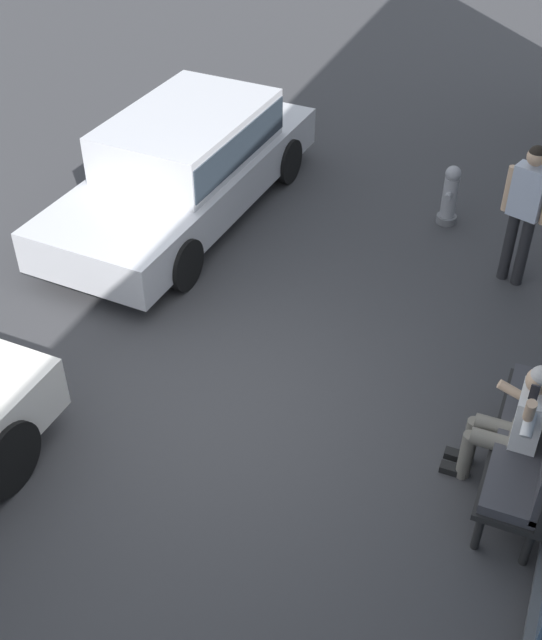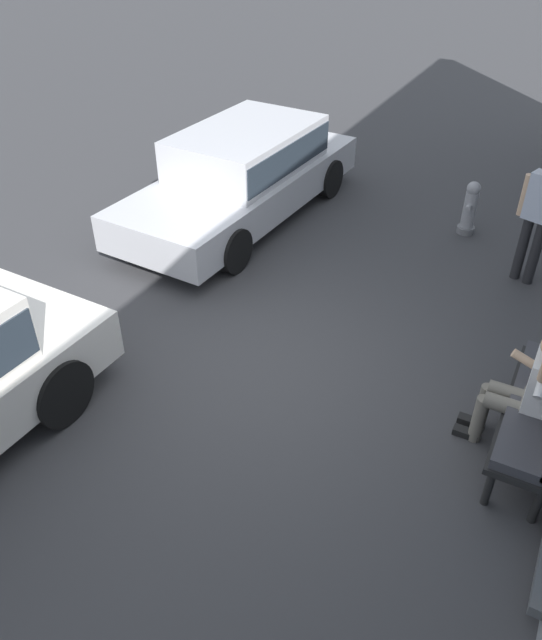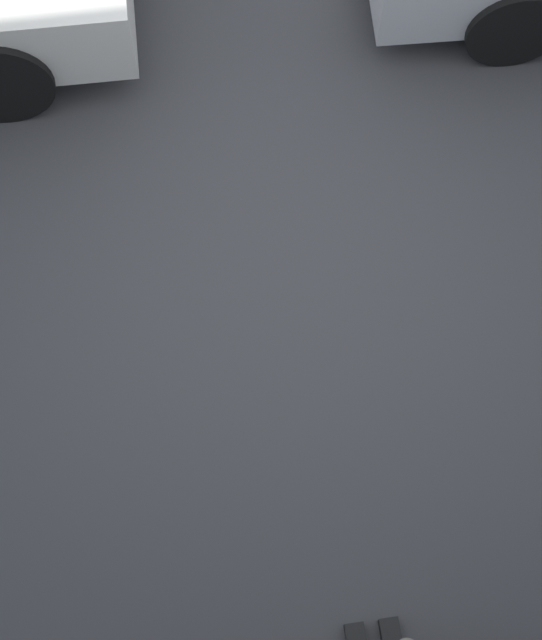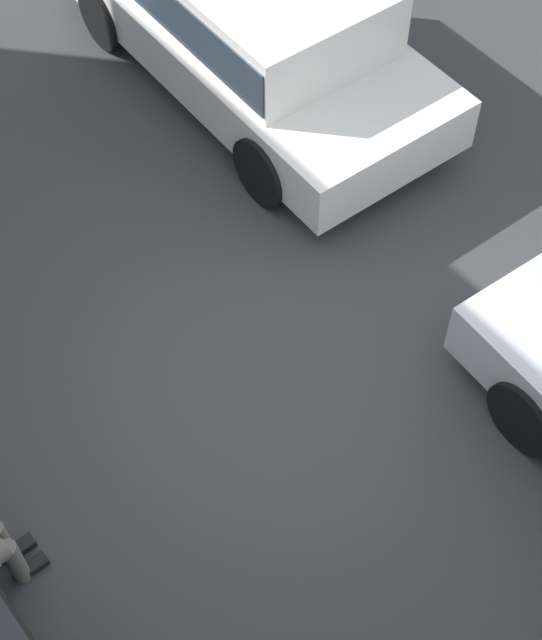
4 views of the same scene
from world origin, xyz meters
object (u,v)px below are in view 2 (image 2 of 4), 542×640
(person_on_phone, at_px, (527,387))
(parked_car_near, at_px, (244,170))
(fire_hydrant, at_px, (470,209))
(pedestrian_standing, at_px, (540,209))

(person_on_phone, relative_size, parked_car_near, 0.29)
(fire_hydrant, bearing_deg, parked_car_near, -72.06)
(person_on_phone, xyz_separation_m, fire_hydrant, (-4.10, -1.42, -0.32))
(parked_car_near, xyz_separation_m, pedestrian_standing, (-0.05, 4.21, 0.27))
(parked_car_near, bearing_deg, person_on_phone, 56.70)
(person_on_phone, bearing_deg, pedestrian_standing, -171.98)
(person_on_phone, relative_size, pedestrian_standing, 0.78)
(person_on_phone, bearing_deg, fire_hydrant, -160.87)
(person_on_phone, height_order, fire_hydrant, person_on_phone)
(pedestrian_standing, bearing_deg, person_on_phone, 8.02)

